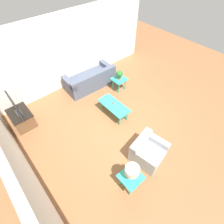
% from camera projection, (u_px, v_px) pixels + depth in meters
% --- Properties ---
extents(ground_plane, '(14.00, 14.00, 0.00)m').
position_uv_depth(ground_plane, '(124.00, 123.00, 5.86)').
color(ground_plane, '#8E5B38').
extents(wall_back, '(7.20, 0.12, 2.70)m').
position_uv_depth(wall_back, '(17.00, 160.00, 3.51)').
color(wall_back, white).
rests_on(wall_back, ground_plane).
extents(wall_right, '(0.12, 7.20, 2.70)m').
position_uv_depth(wall_right, '(68.00, 51.00, 6.42)').
color(wall_right, white).
rests_on(wall_right, ground_plane).
extents(sofa, '(0.98, 2.02, 0.76)m').
position_uv_depth(sofa, '(91.00, 80.00, 6.97)').
color(sofa, '#4C566B').
rests_on(sofa, ground_plane).
extents(armchair, '(0.92, 0.97, 0.69)m').
position_uv_depth(armchair, '(147.00, 151.00, 4.83)').
color(armchair, '#A8ADB2').
rests_on(armchair, ground_plane).
extents(coffee_table, '(1.15, 0.51, 0.44)m').
position_uv_depth(coffee_table, '(114.00, 106.00, 5.87)').
color(coffee_table, '#2DB79E').
rests_on(coffee_table, ground_plane).
extents(side_table_plant, '(0.51, 0.51, 0.49)m').
position_uv_depth(side_table_plant, '(119.00, 80.00, 6.77)').
color(side_table_plant, '#2DB79E').
rests_on(side_table_plant, ground_plane).
extents(side_table_lamp, '(0.51, 0.51, 0.49)m').
position_uv_depth(side_table_lamp, '(131.00, 178.00, 4.20)').
color(side_table_lamp, '#2DB79E').
rests_on(side_table_lamp, ground_plane).
extents(tv_stand_chest, '(0.83, 0.61, 0.54)m').
position_uv_depth(tv_stand_chest, '(22.00, 118.00, 5.64)').
color(tv_stand_chest, brown).
rests_on(tv_stand_chest, ground_plane).
extents(television, '(0.97, 0.16, 0.61)m').
position_uv_depth(television, '(15.00, 106.00, 5.23)').
color(television, '#2D2D2D').
rests_on(television, tv_stand_chest).
extents(potted_plant, '(0.26, 0.26, 0.36)m').
position_uv_depth(potted_plant, '(119.00, 74.00, 6.55)').
color(potted_plant, brown).
rests_on(potted_plant, side_table_plant).
extents(table_lamp, '(0.33, 0.33, 0.44)m').
position_uv_depth(table_lamp, '(132.00, 171.00, 3.90)').
color(table_lamp, red).
rests_on(table_lamp, side_table_lamp).
extents(remote_control, '(0.16, 0.12, 0.02)m').
position_uv_depth(remote_control, '(112.00, 103.00, 5.89)').
color(remote_control, '#4C4C51').
rests_on(remote_control, coffee_table).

